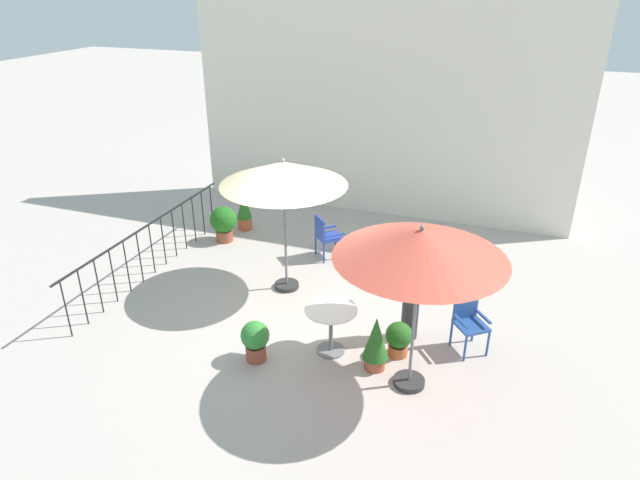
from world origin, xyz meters
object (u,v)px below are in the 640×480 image
patio_chair_1 (326,234)px  potted_plant_5 (399,338)px  potted_plant_3 (244,211)px  patio_umbrella_0 (421,245)px  potted_plant_1 (476,260)px  potted_plant_4 (376,342)px  patio_chair_0 (469,317)px  standing_person (413,285)px  cafe_table_1 (331,322)px  potted_plant_0 (255,339)px  patio_umbrella_1 (283,175)px  potted_plant_2 (223,222)px  cafe_table_0 (446,257)px

patio_chair_1 → potted_plant_5: bearing=-51.9°
potted_plant_3 → potted_plant_5: (4.23, -3.33, -0.13)m
patio_umbrella_0 → patio_chair_1: bearing=126.1°
potted_plant_1 → potted_plant_5: potted_plant_5 is taller
potted_plant_4 → potted_plant_5: (0.25, 0.42, -0.15)m
patio_chair_0 → standing_person: bearing=-178.7°
potted_plant_1 → potted_plant_4: bearing=-107.3°
potted_plant_4 → patio_chair_1: bearing=120.8°
potted_plant_1 → cafe_table_1: bearing=-118.7°
potted_plant_0 → standing_person: bearing=33.6°
patio_umbrella_1 → potted_plant_4: patio_umbrella_1 is taller
patio_chair_1 → potted_plant_2: patio_chair_1 is taller
cafe_table_1 → potted_plant_5: cafe_table_1 is taller
potted_plant_1 → patio_chair_0: bearing=-87.5°
potted_plant_2 → cafe_table_0: bearing=-2.8°
patio_umbrella_1 → cafe_table_0: size_ratio=3.10×
patio_umbrella_0 → patio_chair_0: 2.06m
cafe_table_1 → potted_plant_4: 0.75m
patio_umbrella_0 → potted_plant_2: bearing=145.2°
patio_chair_0 → standing_person: (-0.87, -0.02, 0.39)m
patio_umbrella_0 → standing_person: 1.66m
patio_chair_0 → potted_plant_5: size_ratio=1.76×
potted_plant_3 → potted_plant_5: potted_plant_3 is taller
patio_umbrella_0 → patio_umbrella_1: (-2.63, 1.87, 0.01)m
patio_chair_1 → potted_plant_1: size_ratio=1.72×
potted_plant_2 → potted_plant_4: size_ratio=0.90×
patio_umbrella_1 → patio_chair_0: bearing=-12.7°
patio_chair_0 → potted_plant_4: 1.51m
patio_umbrella_1 → standing_person: 2.79m
potted_plant_1 → potted_plant_2: size_ratio=0.67×
patio_umbrella_0 → cafe_table_0: bearing=89.5°
potted_plant_0 → potted_plant_1: size_ratio=1.24×
potted_plant_0 → standing_person: (2.00, 1.33, 0.58)m
potted_plant_4 → potted_plant_5: bearing=59.4°
patio_chair_0 → potted_plant_5: 1.09m
patio_umbrella_0 → potted_plant_4: (-0.54, 0.18, -1.70)m
patio_chair_0 → cafe_table_1: bearing=-157.4°
potted_plant_0 → patio_chair_0: bearing=25.2°
potted_plant_1 → standing_person: (-0.76, -2.50, 0.66)m
patio_umbrella_0 → cafe_table_0: patio_umbrella_0 is taller
cafe_table_0 → potted_plant_2: (-4.68, 0.23, -0.11)m
cafe_table_0 → potted_plant_5: cafe_table_0 is taller
cafe_table_1 → potted_plant_3: 4.85m
cafe_table_1 → potted_plant_4: potted_plant_4 is taller
patio_umbrella_0 → potted_plant_5: size_ratio=4.41×
potted_plant_2 → potted_plant_3: (0.13, 0.70, -0.00)m
cafe_table_0 → potted_plant_0: bearing=-125.1°
potted_plant_1 → potted_plant_5: 3.11m
patio_chair_1 → potted_plant_0: 3.46m
patio_umbrella_1 → potted_plant_1: patio_umbrella_1 is taller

